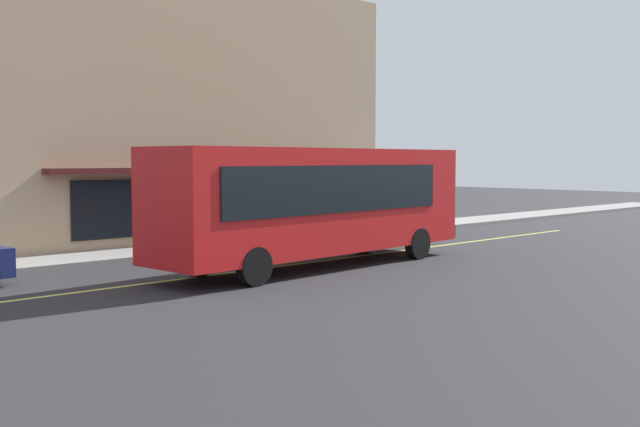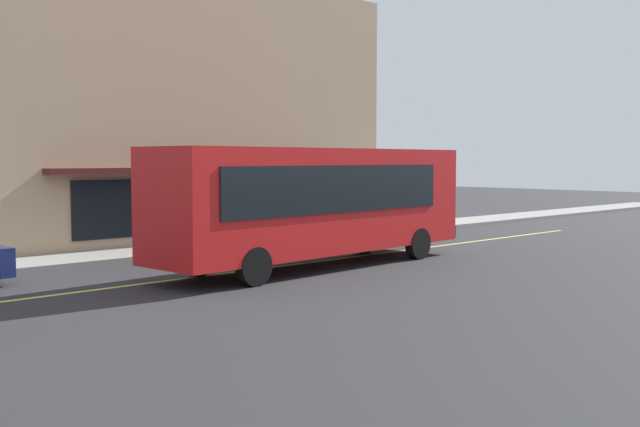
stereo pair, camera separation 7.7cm
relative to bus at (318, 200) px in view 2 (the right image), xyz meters
name	(u,v)px [view 2 (the right image)]	position (x,y,z in m)	size (l,w,h in m)	color
ground	(241,271)	(-2.19, 0.88, -1.99)	(120.00, 120.00, 0.00)	#28282B
sidewalk	(147,252)	(-2.19, 6.04, -1.91)	(80.00, 2.50, 0.15)	gray
lane_centre_stripe	(241,271)	(-2.19, 0.88, -1.98)	(36.00, 0.16, 0.01)	#D8D14C
storefront_building	(145,113)	(1.30, 12.02, 3.13)	(18.47, 10.09, 10.25)	tan
bus	(318,200)	(0.00, 0.00, 0.00)	(11.26, 3.20, 3.50)	red
car_maroon	(259,233)	(0.57, 3.47, -1.24)	(4.34, 1.94, 1.52)	maroon
pedestrian_at_corner	(296,208)	(4.74, 6.35, -0.73)	(0.34, 0.34, 1.83)	black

